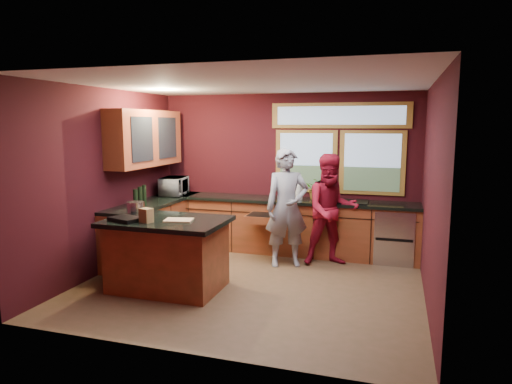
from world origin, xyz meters
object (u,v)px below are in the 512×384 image
at_px(person_red, 331,210).
at_px(stock_pot, 136,208).
at_px(person_grey, 287,208).
at_px(island, 168,254).
at_px(cutting_board, 179,220).

height_order(person_red, stock_pot, person_red).
bearing_deg(stock_pot, person_grey, 35.73).
height_order(island, person_grey, person_grey).
bearing_deg(person_grey, cutting_board, -149.59).
height_order(cutting_board, stock_pot, stock_pot).
bearing_deg(person_grey, island, -155.29).
xyz_separation_m(person_red, cutting_board, (-1.71, -1.78, 0.09)).
relative_size(island, stock_pot, 6.46).
distance_m(island, cutting_board, 0.52).
relative_size(person_red, stock_pot, 7.22).
distance_m(island, person_grey, 1.98).
xyz_separation_m(island, person_red, (1.91, 1.73, 0.39)).
height_order(island, cutting_board, cutting_board).
relative_size(island, cutting_board, 4.43).
bearing_deg(person_grey, stock_pot, -168.52).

